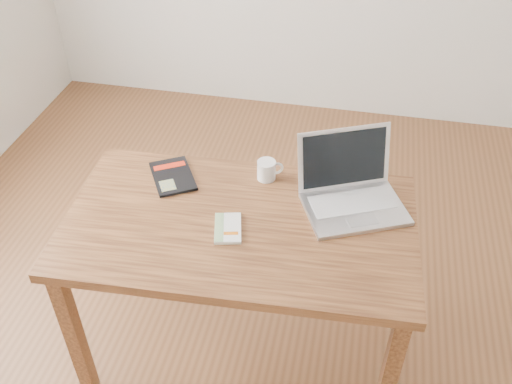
% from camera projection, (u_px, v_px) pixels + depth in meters
% --- Properties ---
extents(room, '(4.04, 4.04, 2.70)m').
position_uv_depth(room, '(266.00, 58.00, 1.80)').
color(room, brown).
rests_on(room, ground).
extents(desk, '(1.34, 0.81, 0.75)m').
position_uv_depth(desk, '(240.00, 239.00, 2.16)').
color(desk, brown).
rests_on(desk, ground).
extents(white_guidebook, '(0.13, 0.18, 0.01)m').
position_uv_depth(white_guidebook, '(228.00, 228.00, 2.07)').
color(white_guidebook, beige).
rests_on(white_guidebook, desk).
extents(black_guidebook, '(0.25, 0.28, 0.01)m').
position_uv_depth(black_guidebook, '(173.00, 176.00, 2.31)').
color(black_guidebook, black).
rests_on(black_guidebook, desk).
extents(laptop, '(0.46, 0.44, 0.26)m').
position_uv_depth(laptop, '(351.00, 190.00, 2.16)').
color(laptop, silver).
rests_on(laptop, desk).
extents(coffee_mug, '(0.10, 0.08, 0.08)m').
position_uv_depth(coffee_mug, '(267.00, 170.00, 2.28)').
color(coffee_mug, white).
rests_on(coffee_mug, desk).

